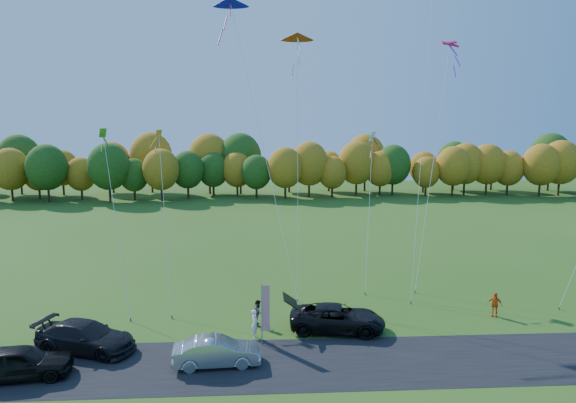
{
  "coord_description": "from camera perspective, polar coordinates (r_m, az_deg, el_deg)",
  "views": [
    {
      "loc": [
        -2.0,
        -29.04,
        12.42
      ],
      "look_at": [
        0.0,
        6.0,
        7.0
      ],
      "focal_mm": 32.0,
      "sensor_mm": 36.0,
      "label": 1
    }
  ],
  "objects": [
    {
      "name": "tree_line",
      "position": [
        84.97,
        -1.88,
        0.37
      ],
      "size": [
        116.0,
        12.0,
        10.0
      ],
      "primitive_type": null,
      "color": "#1E4711",
      "rests_on": "ground"
    },
    {
      "name": "person_tailgate_a",
      "position": [
        30.65,
        -3.7,
        -13.41
      ],
      "size": [
        0.45,
        0.65,
        1.71
      ],
      "primitive_type": "imported",
      "rotation": [
        0.0,
        0.0,
        1.5
      ],
      "color": "white",
      "rests_on": "ground"
    },
    {
      "name": "kite_diamond_white",
      "position": [
        39.71,
        9.0,
        -0.83
      ],
      "size": [
        2.17,
        6.11,
        12.11
      ],
      "color": "#4C3F33",
      "rests_on": "ground"
    },
    {
      "name": "silver_sedan",
      "position": [
        27.75,
        -7.94,
        -16.2
      ],
      "size": [
        4.59,
        1.92,
        1.47
      ],
      "primitive_type": "imported",
      "rotation": [
        0.0,
        0.0,
        1.65
      ],
      "color": "#ADAEB2",
      "rests_on": "ground"
    },
    {
      "name": "dark_truck_b",
      "position": [
        29.35,
        -27.59,
        -15.55
      ],
      "size": [
        5.03,
        2.59,
        1.64
      ],
      "primitive_type": "imported",
      "rotation": [
        0.0,
        0.0,
        1.71
      ],
      "color": "black",
      "rests_on": "ground"
    },
    {
      "name": "kite_diamond_yellow",
      "position": [
        36.46,
        -13.54,
        -1.71
      ],
      "size": [
        2.27,
        7.61,
        12.18
      ],
      "color": "#4C3F33",
      "rests_on": "ground"
    },
    {
      "name": "kite_diamond_green",
      "position": [
        35.69,
        -18.57,
        -2.09
      ],
      "size": [
        3.09,
        5.41,
        12.34
      ],
      "color": "#4C3F33",
      "rests_on": "ground"
    },
    {
      "name": "asphalt_strip",
      "position": [
        28.02,
        1.22,
        -17.53
      ],
      "size": [
        90.0,
        6.0,
        0.01
      ],
      "primitive_type": "cube",
      "color": "black",
      "rests_on": "ground"
    },
    {
      "name": "ground",
      "position": [
        31.65,
        0.64,
        -14.33
      ],
      "size": [
        160.0,
        160.0,
        0.0
      ],
      "primitive_type": "plane",
      "color": "#2C5416"
    },
    {
      "name": "dark_truck_a",
      "position": [
        31.06,
        -21.57,
        -13.8
      ],
      "size": [
        6.04,
        3.94,
        1.63
      ],
      "primitive_type": "imported",
      "rotation": [
        0.0,
        0.0,
        1.25
      ],
      "color": "black",
      "rests_on": "ground"
    },
    {
      "name": "black_suv",
      "position": [
        31.71,
        5.51,
        -12.78
      ],
      "size": [
        6.03,
        3.46,
        1.58
      ],
      "primitive_type": "imported",
      "rotation": [
        0.0,
        0.0,
        1.42
      ],
      "color": "black",
      "rests_on": "ground"
    },
    {
      "name": "kite_parafoil_rainbow",
      "position": [
        41.19,
        15.86,
        4.42
      ],
      "size": [
        5.57,
        6.82,
        19.25
      ],
      "color": "#4C3F33",
      "rests_on": "ground"
    },
    {
      "name": "kite_parafoil_orange",
      "position": [
        41.53,
        15.17,
        13.31
      ],
      "size": [
        6.46,
        12.33,
        32.14
      ],
      "color": "#4C3F33",
      "rests_on": "ground"
    },
    {
      "name": "kite_delta_blue",
      "position": [
        40.06,
        -3.12,
        7.53
      ],
      "size": [
        6.54,
        12.47,
        24.22
      ],
      "color": "#4C3F33",
      "rests_on": "ground"
    },
    {
      "name": "feather_flag",
      "position": [
        29.32,
        -2.6,
        -11.7
      ],
      "size": [
        0.48,
        0.08,
        3.56
      ],
      "color": "#999999",
      "rests_on": "ground"
    },
    {
      "name": "kite_delta_red",
      "position": [
        38.85,
        1.09,
        6.81
      ],
      "size": [
        2.73,
        10.73,
        20.81
      ],
      "color": "#4C3F33",
      "rests_on": "ground"
    },
    {
      "name": "person_east",
      "position": [
        36.33,
        21.98,
        -10.54
      ],
      "size": [
        0.98,
        0.86,
        1.59
      ],
      "primitive_type": "imported",
      "rotation": [
        0.0,
        0.0,
        -0.63
      ],
      "color": "orange",
      "rests_on": "ground"
    },
    {
      "name": "person_tailgate_b",
      "position": [
        32.46,
        -3.33,
        -12.22
      ],
      "size": [
        0.65,
        0.81,
        1.59
      ],
      "primitive_type": "imported",
      "rotation": [
        0.0,
        0.0,
        1.63
      ],
      "color": "gray",
      "rests_on": "ground"
    }
  ]
}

